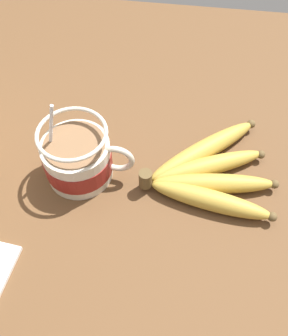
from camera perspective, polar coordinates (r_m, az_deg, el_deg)
name	(u,v)px	position (r cm, az deg, el deg)	size (l,w,h in cm)	color
table	(100,166)	(62.81, -6.67, 0.25)	(94.79, 94.79, 3.75)	brown
coffee_mug	(78,158)	(57.02, -9.99, 1.49)	(13.91, 10.36, 14.65)	beige
banana_bunch	(208,173)	(58.19, 9.75, -0.81)	(20.96, 20.24, 4.03)	brown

